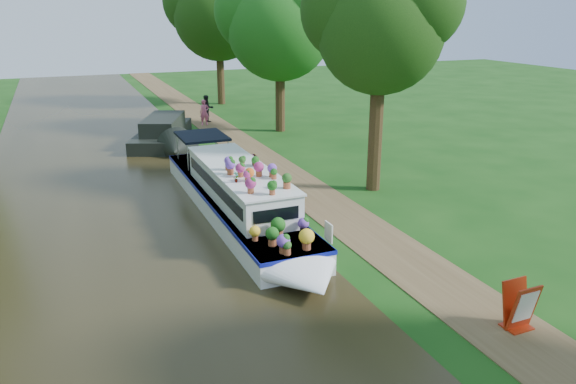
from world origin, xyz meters
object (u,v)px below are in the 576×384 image
at_px(plant_boat, 240,196).
at_px(second_boat, 163,133).
at_px(sandwich_board, 520,308).
at_px(pedestrian_pink, 204,112).
at_px(pedestrian_dark, 207,109).

height_order(plant_boat, second_boat, plant_boat).
bearing_deg(sandwich_board, second_boat, 99.00).
relative_size(plant_boat, sandwich_board, 12.00).
bearing_deg(second_boat, sandwich_board, -57.38).
bearing_deg(plant_boat, pedestrian_pink, 79.83).
xyz_separation_m(sandwich_board, pedestrian_pink, (-0.76, 25.73, 0.28)).
xyz_separation_m(plant_boat, pedestrian_pink, (2.98, 16.61, -0.03)).
xyz_separation_m(second_boat, pedestrian_pink, (3.30, 4.03, 0.23)).
height_order(second_boat, pedestrian_dark, pedestrian_dark).
relative_size(plant_boat, pedestrian_dark, 7.80).
distance_m(second_boat, pedestrian_pink, 5.21).
xyz_separation_m(plant_boat, sandwich_board, (3.74, -9.12, -0.31)).
xyz_separation_m(plant_boat, second_boat, (-0.32, 12.58, -0.26)).
bearing_deg(pedestrian_dark, plant_boat, -104.15).
bearing_deg(second_boat, pedestrian_dark, 74.58).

